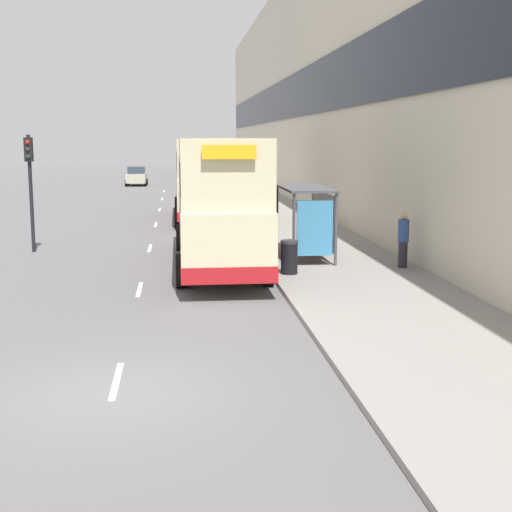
{
  "coord_description": "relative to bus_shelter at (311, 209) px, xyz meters",
  "views": [
    {
      "loc": [
        1.16,
        -11.73,
        4.27
      ],
      "look_at": [
        4.42,
        18.09,
        -0.65
      ],
      "focal_mm": 50.0,
      "sensor_mm": 36.0,
      "label": 1
    }
  ],
  "objects": [
    {
      "name": "terrace_facade",
      "position": [
        4.72,
        25.75,
        6.06
      ],
      "size": [
        3.1,
        93.0,
        15.89
      ],
      "color": "beige",
      "rests_on": "ground_plane"
    },
    {
      "name": "pedestrian_at_shelter",
      "position": [
        -1.29,
        4.6,
        -0.86
      ],
      "size": [
        0.34,
        0.34,
        1.71
      ],
      "color": "#23232D",
      "rests_on": "ground_plane"
    },
    {
      "name": "lane_mark_0",
      "position": [
        -5.77,
        -12.07,
        -1.87
      ],
      "size": [
        0.12,
        2.0,
        0.01
      ],
      "color": "silver",
      "rests_on": "ground_plane"
    },
    {
      "name": "ground_plane",
      "position": [
        -5.77,
        -12.75,
        -1.88
      ],
      "size": [
        220.0,
        220.0,
        0.0
      ],
      "primitive_type": "plane",
      "color": "#5B595B"
    },
    {
      "name": "lane_mark_2",
      "position": [
        -5.77,
        3.74,
        -1.87
      ],
      "size": [
        0.12,
        2.0,
        0.01
      ],
      "color": "silver",
      "rests_on": "ground_plane"
    },
    {
      "name": "lane_mark_1",
      "position": [
        -5.77,
        -4.17,
        -1.87
      ],
      "size": [
        0.12,
        2.0,
        0.01
      ],
      "color": "silver",
      "rests_on": "ground_plane"
    },
    {
      "name": "car_0",
      "position": [
        -8.46,
        43.2,
        -1.01
      ],
      "size": [
        1.97,
        3.84,
        1.75
      ],
      "rotation": [
        0.0,
        0.0,
        3.14
      ],
      "color": "#B7B799",
      "rests_on": "ground_plane"
    },
    {
      "name": "lane_mark_3",
      "position": [
        -5.77,
        11.64,
        -1.87
      ],
      "size": [
        0.12,
        2.0,
        0.01
      ],
      "color": "silver",
      "rests_on": "ground_plane"
    },
    {
      "name": "traffic_light_far_kerb",
      "position": [
        -10.17,
        3.3,
        1.13
      ],
      "size": [
        0.3,
        0.32,
        4.44
      ],
      "color": "black",
      "rests_on": "ground_plane"
    },
    {
      "name": "pavement",
      "position": [
        0.73,
        25.75,
        -1.81
      ],
      "size": [
        5.0,
        93.0,
        0.14
      ],
      "color": "gray",
      "rests_on": "ground_plane"
    },
    {
      "name": "double_decker_bus_ahead",
      "position": [
        -3.4,
        13.52,
        0.41
      ],
      "size": [
        2.85,
        10.2,
        4.3
      ],
      "color": "beige",
      "rests_on": "ground_plane"
    },
    {
      "name": "lane_mark_4",
      "position": [
        -5.77,
        19.54,
        -1.87
      ],
      "size": [
        0.12,
        2.0,
        0.01
      ],
      "color": "silver",
      "rests_on": "ground_plane"
    },
    {
      "name": "lane_mark_6",
      "position": [
        -5.77,
        35.34,
        -1.87
      ],
      "size": [
        0.12,
        2.0,
        0.01
      ],
      "color": "silver",
      "rests_on": "ground_plane"
    },
    {
      "name": "double_decker_bus_near",
      "position": [
        -3.3,
        -0.62,
        0.41
      ],
      "size": [
        2.85,
        11.03,
        4.3
      ],
      "color": "beige",
      "rests_on": "ground_plane"
    },
    {
      "name": "bus_shelter",
      "position": [
        0.0,
        0.0,
        0.0
      ],
      "size": [
        1.6,
        4.2,
        2.48
      ],
      "color": "#4C4C51",
      "rests_on": "ground_plane"
    },
    {
      "name": "lane_mark_5",
      "position": [
        -5.77,
        27.44,
        -1.87
      ],
      "size": [
        0.12,
        2.0,
        0.01
      ],
      "color": "silver",
      "rests_on": "ground_plane"
    },
    {
      "name": "litter_bin",
      "position": [
        -1.22,
        -2.94,
        -1.21
      ],
      "size": [
        0.55,
        0.55,
        1.05
      ],
      "color": "black",
      "rests_on": "ground_plane"
    },
    {
      "name": "pedestrian_1",
      "position": [
        2.62,
        -2.27,
        -0.81
      ],
      "size": [
        0.36,
        0.36,
        1.81
      ],
      "color": "#23232D",
      "rests_on": "ground_plane"
    }
  ]
}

